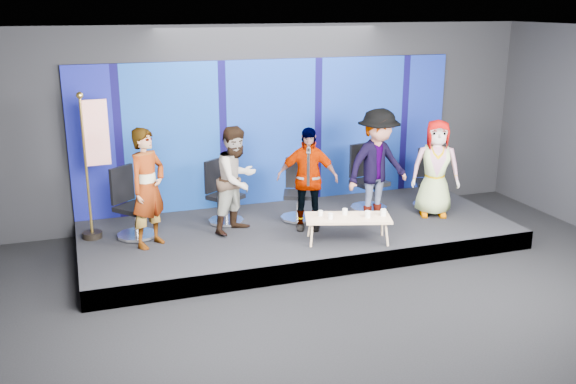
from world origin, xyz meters
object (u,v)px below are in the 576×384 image
at_px(panelist_a, 148,188).
at_px(mug_b, 331,216).
at_px(chair_a, 133,214).
at_px(panelist_c, 307,179).
at_px(chair_d, 367,189).
at_px(panelist_e, 436,168).
at_px(flag_stand, 94,162).
at_px(mug_c, 345,212).
at_px(panelist_b, 237,180).
at_px(chair_e, 429,188).
at_px(chair_c, 298,200).
at_px(panelist_d, 378,165).
at_px(mug_a, 321,213).
at_px(coffee_table, 348,219).
at_px(mug_d, 368,214).
at_px(mug_e, 383,212).
at_px(chair_b, 223,202).

xyz_separation_m(panelist_a, mug_b, (2.60, -0.83, -0.46)).
relative_size(chair_a, panelist_a, 0.62).
bearing_deg(panelist_c, chair_d, 44.87).
relative_size(panelist_a, panelist_e, 1.08).
relative_size(chair_a, flag_stand, 0.49).
height_order(chair_a, mug_c, chair_a).
distance_m(chair_a, mug_c, 3.31).
xyz_separation_m(panelist_b, chair_e, (3.61, 0.17, -0.52)).
bearing_deg(chair_d, flag_stand, 165.19).
xyz_separation_m(chair_c, panelist_d, (1.27, -0.40, 0.60)).
height_order(panelist_c, mug_a, panelist_c).
bearing_deg(panelist_a, coffee_table, -55.57).
height_order(coffee_table, mug_d, mug_d).
relative_size(panelist_c, coffee_table, 1.20).
relative_size(chair_a, chair_c, 1.08).
height_order(mug_d, mug_e, mug_e).
bearing_deg(panelist_a, mug_a, -54.22).
bearing_deg(mug_b, panelist_a, 162.32).
bearing_deg(panelist_d, panelist_c, 170.36).
height_order(panelist_a, mug_b, panelist_a).
xyz_separation_m(panelist_a, chair_e, (5.02, 0.36, -0.57)).
relative_size(panelist_e, mug_d, 16.61).
bearing_deg(chair_b, chair_c, -45.68).
distance_m(chair_d, mug_c, 1.60).
bearing_deg(panelist_b, panelist_e, -40.29).
distance_m(chair_a, mug_a, 2.93).
height_order(chair_a, chair_d, chair_d).
bearing_deg(chair_e, mug_a, -135.18).
xyz_separation_m(chair_e, panelist_e, (-0.19, -0.47, 0.50)).
height_order(panelist_a, panelist_c, panelist_a).
xyz_separation_m(panelist_c, mug_d, (0.65, -0.89, -0.39)).
bearing_deg(chair_b, coffee_table, -78.32).
bearing_deg(chair_d, mug_c, -142.10).
distance_m(mug_a, mug_d, 0.72).
height_order(chair_a, mug_b, chair_a).
bearing_deg(panelist_b, mug_e, -64.64).
xyz_separation_m(panelist_c, flag_stand, (-3.23, 0.67, 0.37)).
height_order(chair_c, mug_b, chair_c).
bearing_deg(chair_c, panelist_b, -145.83).
height_order(mug_b, flag_stand, flag_stand).
bearing_deg(chair_e, panelist_d, -142.70).
height_order(panelist_e, flag_stand, flag_stand).
relative_size(panelist_b, mug_c, 18.08).
bearing_deg(panelist_a, mug_c, -53.51).
xyz_separation_m(panelist_d, mug_d, (-0.64, -0.99, -0.49)).
xyz_separation_m(panelist_e, flag_stand, (-5.55, 0.73, 0.38)).
relative_size(panelist_a, flag_stand, 0.79).
distance_m(chair_d, panelist_e, 1.24).
bearing_deg(chair_a, panelist_a, -105.80).
bearing_deg(mug_a, panelist_c, 89.84).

